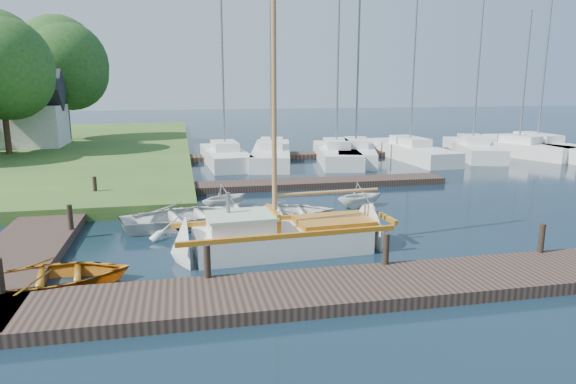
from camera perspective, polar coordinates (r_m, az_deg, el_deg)
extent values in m
plane|color=black|center=(17.70, 0.00, -3.80)|extent=(160.00, 160.00, 0.00)
cube|color=black|center=(12.16, 5.92, -10.69)|extent=(18.00, 2.20, 0.30)
cube|color=black|center=(19.76, -24.68, -2.79)|extent=(2.20, 18.00, 0.30)
cube|color=black|center=(24.26, 1.47, 0.92)|extent=(14.00, 1.60, 0.30)
cube|color=black|center=(35.65, 10.54, 4.31)|extent=(30.00, 1.60, 0.30)
cylinder|color=black|center=(13.01, -29.37, -8.11)|extent=(0.16, 0.16, 0.80)
cylinder|color=black|center=(12.38, -8.95, -7.61)|extent=(0.16, 0.16, 0.80)
cylinder|color=black|center=(13.34, 10.84, -6.23)|extent=(0.16, 0.16, 0.80)
cylinder|color=black|center=(15.60, 26.34, -4.61)|extent=(0.16, 0.16, 0.80)
cylinder|color=black|center=(17.52, -23.04, -2.58)|extent=(0.16, 0.16, 0.80)
cylinder|color=black|center=(22.33, -20.66, 0.60)|extent=(0.16, 0.16, 0.80)
cube|color=silver|center=(15.09, -0.73, -5.73)|extent=(5.12, 2.31, 0.90)
cone|color=silver|center=(16.10, 9.87, -4.76)|extent=(1.42, 2.04, 1.96)
cone|color=silver|center=(14.66, -12.03, -6.54)|extent=(1.12, 2.02, 1.96)
cube|color=#99610D|center=(15.82, -1.60, -2.96)|extent=(6.20, 0.51, 0.14)
cube|color=#99610D|center=(14.07, 0.24, -4.88)|extent=(6.20, 0.51, 0.14)
cube|color=#99610D|center=(16.11, 11.06, -2.91)|extent=(0.19, 1.11, 0.14)
cube|color=silver|center=(14.65, -5.29, -3.59)|extent=(1.88, 1.51, 0.44)
cube|color=#A3CAA3|center=(14.58, -5.31, -2.64)|extent=(1.99, 1.62, 0.08)
cube|color=#99610D|center=(14.81, -1.67, -3.04)|extent=(0.21, 1.40, 0.60)
cylinder|color=slate|center=(14.74, -6.69, -1.19)|extent=(0.12, 0.12, 0.60)
cube|color=#99610D|center=(15.39, 5.04, -3.27)|extent=(2.29, 1.63, 0.20)
cylinder|color=#A58342|center=(14.31, -1.57, 12.23)|extent=(0.14, 0.14, 8.40)
cylinder|color=#A58342|center=(15.11, 4.40, -0.03)|extent=(3.20, 0.30, 0.10)
imported|color=#99610D|center=(13.60, -24.92, -8.25)|extent=(4.05, 3.18, 0.76)
imported|color=silver|center=(17.94, -11.55, -2.40)|extent=(4.77, 3.92, 0.86)
imported|color=silver|center=(20.19, -7.04, -0.31)|extent=(2.68, 2.57, 1.09)
imported|color=silver|center=(18.46, -0.24, -1.95)|extent=(3.76, 2.85, 0.73)
imported|color=silver|center=(20.50, 8.03, -0.14)|extent=(2.47, 2.27, 1.09)
cube|color=silver|center=(31.03, -7.02, 3.85)|extent=(2.65, 7.25, 0.90)
cube|color=silver|center=(30.94, -7.05, 5.13)|extent=(1.55, 2.58, 0.50)
cylinder|color=slate|center=(30.75, -7.31, 14.78)|extent=(0.12, 0.12, 10.89)
cube|color=silver|center=(32.00, -1.85, 4.18)|extent=(4.00, 9.57, 0.90)
cube|color=silver|center=(31.91, -1.86, 5.42)|extent=(2.02, 3.47, 0.50)
cylinder|color=slate|center=(31.70, -1.91, 12.95)|extent=(0.12, 0.12, 8.86)
cube|color=silver|center=(32.05, 5.37, 4.14)|extent=(3.53, 8.23, 0.90)
cube|color=silver|center=(31.97, 5.39, 5.39)|extent=(1.86, 2.99, 0.50)
cylinder|color=slate|center=(31.80, 5.59, 15.23)|extent=(0.12, 0.12, 11.45)
cube|color=silver|center=(32.74, 7.52, 4.26)|extent=(4.46, 8.25, 0.90)
cube|color=silver|center=(32.65, 7.55, 5.48)|extent=(2.16, 3.07, 0.50)
cylinder|color=slate|center=(32.49, 7.83, 15.18)|extent=(0.12, 0.12, 11.53)
cube|color=silver|center=(34.21, 13.35, 4.37)|extent=(2.69, 9.13, 0.90)
cube|color=silver|center=(34.12, 13.41, 5.53)|extent=(1.57, 3.23, 0.50)
cylinder|color=slate|center=(33.95, 13.83, 14.02)|extent=(0.12, 0.12, 10.59)
cube|color=silver|center=(36.46, 19.79, 4.44)|extent=(4.44, 8.44, 0.90)
cube|color=silver|center=(36.38, 19.87, 5.53)|extent=(2.16, 3.14, 0.50)
cylinder|color=slate|center=(36.20, 20.36, 12.31)|extent=(0.12, 0.12, 9.11)
cube|color=silver|center=(37.81, 24.24, 4.34)|extent=(4.68, 7.46, 0.90)
cube|color=silver|center=(37.73, 24.33, 5.39)|extent=(2.22, 2.84, 0.50)
cylinder|color=slate|center=(37.55, 24.87, 11.41)|extent=(0.12, 0.12, 8.44)
cube|color=silver|center=(39.64, 25.92, 4.50)|extent=(2.31, 10.24, 0.90)
cube|color=silver|center=(39.56, 26.01, 5.50)|extent=(1.44, 3.59, 0.50)
cylinder|color=slate|center=(39.43, 26.74, 13.22)|extent=(0.12, 0.12, 11.19)
cube|color=beige|center=(40.17, -27.16, 6.55)|extent=(5.00, 4.00, 2.80)
cube|color=#26262C|center=(40.07, -27.50, 10.02)|extent=(5.25, 2.88, 2.88)
cylinder|color=#332114|center=(36.31, -28.82, 6.44)|extent=(0.36, 0.36, 3.42)
sphere|color=#174518|center=(36.23, -29.40, 11.96)|extent=(6.27, 6.27, 6.27)
sphere|color=#174518|center=(35.79, -28.68, 11.28)|extent=(5.32, 5.32, 5.32)
cylinder|color=#332114|center=(43.57, -23.31, 7.80)|extent=(0.36, 0.36, 3.67)
sphere|color=#174518|center=(43.52, -23.73, 12.75)|extent=(6.73, 6.73, 6.73)
sphere|color=#174518|center=(43.12, -23.09, 12.14)|extent=(5.71, 5.71, 5.71)
sphere|color=#174518|center=(44.02, -24.23, 13.63)|extent=(6.12, 6.12, 6.12)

